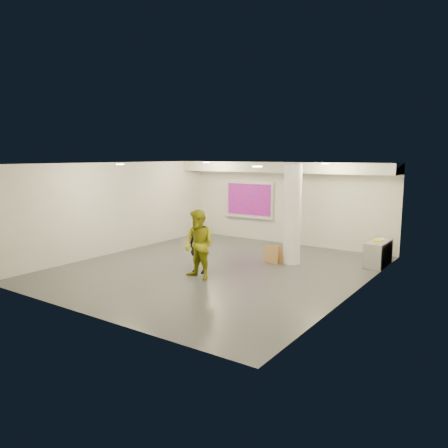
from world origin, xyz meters
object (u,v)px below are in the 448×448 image
Objects in this scene: man at (199,245)px; projection_screen at (249,200)px; credenza at (378,253)px; woman at (199,243)px; column at (292,214)px.

projection_screen is at bearing 116.60° from man.
credenza is 0.68× the size of man.
man is (1.84, -5.57, -0.61)m from projection_screen.
credenza is at bearing 40.30° from woman.
projection_screen is (-3.10, 2.65, 0.03)m from column.
column is 2.78m from credenza.
projection_screen is at bearing 139.44° from column.
column is at bearing 74.99° from man.
man is (0.40, -0.54, 0.09)m from woman.
man is at bearing -56.16° from woman.
woman is at bearing -73.98° from projection_screen.
man is at bearing -129.45° from credenza.
projection_screen is at bearing 165.56° from credenza.
projection_screen is 5.63m from credenza.
man is (-1.26, -2.92, -0.58)m from column.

